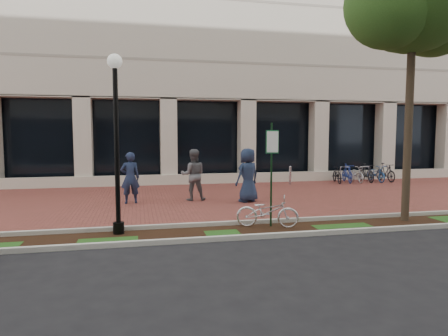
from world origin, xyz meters
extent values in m
plane|color=black|center=(0.00, 0.00, 0.00)|extent=(120.00, 120.00, 0.00)
cube|color=brown|center=(0.00, 0.00, 0.01)|extent=(40.00, 9.00, 0.01)
cube|color=black|center=(0.00, -5.25, 0.01)|extent=(40.00, 1.50, 0.01)
cube|color=beige|center=(0.00, -4.50, 0.06)|extent=(40.00, 0.12, 0.12)
cube|color=beige|center=(0.00, -6.00, 0.06)|extent=(40.00, 0.12, 0.12)
cube|color=#BDB5A1|center=(0.00, 10.50, 10.10)|extent=(40.00, 12.00, 11.80)
cube|color=black|center=(0.00, 5.60, 2.10)|extent=(40.00, 0.15, 4.20)
cube|color=#BDB5A1|center=(0.00, 4.50, 0.25)|extent=(40.00, 0.25, 0.50)
cube|color=#BDB5A1|center=(0.00, 4.90, 2.10)|extent=(0.80, 0.80, 4.20)
cube|color=#163C1D|center=(-0.01, -4.86, 1.40)|extent=(0.05, 0.05, 2.80)
cube|color=#1A6837|center=(-0.01, -4.89, 2.30)|extent=(0.34, 0.02, 0.62)
cube|color=white|center=(-0.01, -4.91, 2.30)|extent=(0.30, 0.01, 0.56)
cylinder|color=black|center=(-4.00, -4.82, 0.15)|extent=(0.28, 0.28, 0.30)
cylinder|color=black|center=(-4.00, -4.82, 2.06)|extent=(0.12, 0.12, 4.12)
sphere|color=silver|center=(-4.00, -4.82, 4.26)|extent=(0.36, 0.36, 0.36)
cylinder|color=#49382A|center=(4.00, -5.01, 2.37)|extent=(0.22, 0.22, 4.75)
sphere|color=#244B17|center=(5.01, -4.65, 6.03)|extent=(2.56, 2.56, 2.56)
sphere|color=#244B17|center=(3.09, -5.29, 5.94)|extent=(2.38, 2.38, 2.38)
imported|color=silver|center=(-0.14, -4.96, 0.44)|extent=(1.76, 1.13, 0.87)
imported|color=#1C2746|center=(-3.78, -0.43, 0.93)|extent=(0.73, 0.53, 1.86)
imported|color=#5A5A5E|center=(-1.48, -0.22, 0.96)|extent=(1.00, 0.81, 1.93)
imported|color=#1B2844|center=(0.42, -1.00, 0.99)|extent=(1.14, 0.99, 1.98)
cylinder|color=#B4B4B9|center=(3.74, 3.20, 0.41)|extent=(0.11, 0.11, 0.82)
sphere|color=#B4B4B9|center=(3.74, 3.20, 0.87)|extent=(0.12, 0.12, 0.12)
imported|color=black|center=(6.39, 3.47, 0.43)|extent=(0.97, 1.73, 0.86)
imported|color=navy|center=(6.94, 3.47, 0.48)|extent=(0.76, 1.65, 0.96)
imported|color=#B5B6BA|center=(7.49, 3.47, 0.43)|extent=(0.81, 1.71, 0.86)
imported|color=black|center=(8.04, 3.47, 0.48)|extent=(0.60, 1.63, 0.96)
imported|color=#205094|center=(8.59, 3.47, 0.43)|extent=(0.65, 1.67, 0.86)
imported|color=black|center=(9.14, 3.47, 0.48)|extent=(0.46, 1.60, 0.96)
cylinder|color=#B4B4B9|center=(7.77, 3.47, 0.40)|extent=(0.04, 0.04, 0.80)
camera|label=1|loc=(-3.50, -14.99, 2.53)|focal=32.00mm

